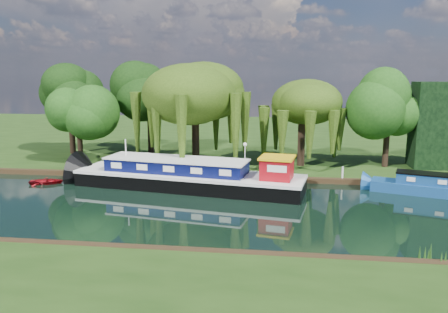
# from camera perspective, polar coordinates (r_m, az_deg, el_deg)

# --- Properties ---
(ground) EXTENTS (120.00, 120.00, 0.00)m
(ground) POSITION_cam_1_polar(r_m,az_deg,el_deg) (30.39, 0.18, -6.87)
(ground) COLOR black
(far_bank) EXTENTS (120.00, 52.00, 0.45)m
(far_bank) POSITION_cam_1_polar(r_m,az_deg,el_deg) (63.47, 3.98, 2.67)
(far_bank) COLOR #18330E
(far_bank) RESTS_ON ground
(dutch_barge) EXTENTS (19.20, 7.27, 3.96)m
(dutch_barge) POSITION_cam_1_polar(r_m,az_deg,el_deg) (35.54, -4.45, -2.63)
(dutch_barge) COLOR black
(dutch_barge) RESTS_ON ground
(red_dinghy) EXTENTS (3.17, 2.59, 0.58)m
(red_dinghy) POSITION_cam_1_polar(r_m,az_deg,el_deg) (40.11, -22.14, -3.29)
(red_dinghy) COLOR maroon
(red_dinghy) RESTS_ON ground
(willow_left) EXTENTS (7.78, 7.78, 9.32)m
(willow_left) POSITION_cam_1_polar(r_m,az_deg,el_deg) (40.96, -3.80, 8.00)
(willow_left) COLOR black
(willow_left) RESTS_ON far_bank
(willow_right) EXTENTS (6.05, 6.05, 7.37)m
(willow_right) POSITION_cam_1_polar(r_m,az_deg,el_deg) (42.08, 10.20, 6.03)
(willow_right) COLOR black
(willow_right) RESTS_ON far_bank
(tree_far_left) EXTENTS (4.58, 4.58, 7.38)m
(tree_far_left) POSITION_cam_1_polar(r_m,az_deg,el_deg) (44.82, -18.52, 5.52)
(tree_far_left) COLOR black
(tree_far_left) RESTS_ON far_bank
(tree_far_back) EXTENTS (5.26, 5.26, 8.85)m
(tree_far_back) POSITION_cam_1_polar(r_m,az_deg,el_deg) (50.85, -19.52, 7.29)
(tree_far_back) COLOR black
(tree_far_back) RESTS_ON far_bank
(tree_far_mid) EXTENTS (5.61, 5.61, 9.19)m
(tree_far_mid) POSITION_cam_1_polar(r_m,az_deg,el_deg) (48.51, -9.72, 7.79)
(tree_far_mid) COLOR black
(tree_far_mid) RESTS_ON far_bank
(tree_far_right) EXTENTS (4.89, 4.89, 8.00)m
(tree_far_right) POSITION_cam_1_polar(r_m,az_deg,el_deg) (43.73, 20.71, 5.85)
(tree_far_right) COLOR black
(tree_far_right) RESTS_ON far_bank
(conifer_hedge) EXTENTS (6.00, 3.00, 8.00)m
(conifer_hedge) POSITION_cam_1_polar(r_m,az_deg,el_deg) (45.67, 27.03, 3.64)
(conifer_hedge) COLOR black
(conifer_hedge) RESTS_ON far_bank
(lamppost) EXTENTS (0.36, 0.36, 2.56)m
(lamppost) POSITION_cam_1_polar(r_m,az_deg,el_deg) (39.93, 2.76, 1.00)
(lamppost) COLOR silver
(lamppost) RESTS_ON far_bank
(mooring_posts) EXTENTS (19.16, 0.16, 1.00)m
(mooring_posts) POSITION_cam_1_polar(r_m,az_deg,el_deg) (38.25, 0.99, -1.67)
(mooring_posts) COLOR silver
(mooring_posts) RESTS_ON far_bank
(reeds_near) EXTENTS (33.70, 1.50, 1.10)m
(reeds_near) POSITION_cam_1_polar(r_m,az_deg,el_deg) (23.10, 15.25, -11.68)
(reeds_near) COLOR #1C4612
(reeds_near) RESTS_ON ground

